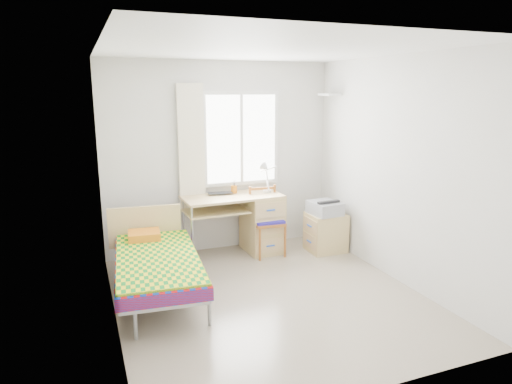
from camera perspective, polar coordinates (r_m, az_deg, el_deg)
floor at (r=5.12m, az=1.66°, el=-12.99°), size 3.50×3.50×0.00m
ceiling at (r=4.63m, az=1.87°, el=17.44°), size 3.50×3.50×0.00m
wall_back at (r=6.33m, az=-4.48°, el=4.31°), size 3.20×0.00×3.20m
wall_left at (r=4.34m, az=-18.05°, el=-0.11°), size 0.00×3.50×3.50m
wall_right at (r=5.52m, az=17.24°, el=2.56°), size 0.00×3.50×3.50m
window at (r=6.37m, az=-1.86°, el=6.66°), size 1.10×0.04×1.30m
curtain at (r=6.13m, az=-8.09°, el=5.37°), size 0.35×0.05×1.70m
floating_shelf at (r=6.54m, az=9.20°, el=11.93°), size 0.20×0.32×0.03m
bed at (r=5.15m, az=-12.35°, el=-8.35°), size 1.03×1.93×0.81m
desk at (r=6.33m, az=0.15°, el=-3.55°), size 1.34×0.65×0.83m
chair at (r=6.22m, az=1.32°, el=-3.07°), size 0.43×0.43×0.94m
cabinet at (r=6.47m, az=8.68°, el=-4.98°), size 0.51×0.45×0.54m
printer at (r=6.34m, az=8.60°, el=-1.93°), size 0.40×0.45×0.18m
laptop at (r=6.15m, az=-4.43°, el=-0.28°), size 0.36×0.26×0.03m
pen_cup at (r=6.27m, az=-2.77°, el=0.33°), size 0.10×0.10×0.10m
task_lamp at (r=6.13m, az=1.30°, el=2.26°), size 0.24×0.33×0.45m
book at (r=6.14m, az=-4.86°, el=-2.72°), size 0.30×0.32×0.02m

